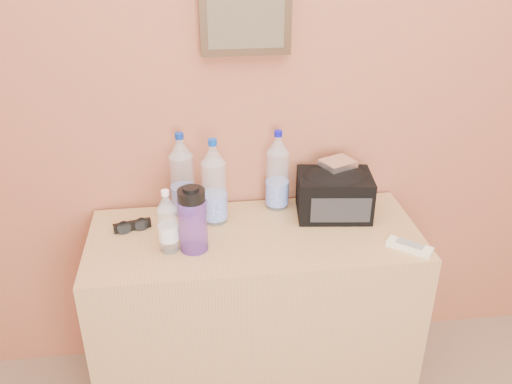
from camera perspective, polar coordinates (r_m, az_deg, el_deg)
The scene contains 11 objects.
picture_frame at distance 1.84m, azimuth -1.10°, elevation 17.99°, with size 0.30×0.03×0.25m, color #382311, non-canonical shape.
dresser at distance 2.09m, azimuth -0.11°, elevation -12.77°, with size 1.14×0.48×0.71m, color tan.
pet_large_a at distance 1.89m, azimuth -4.42°, elevation 0.63°, with size 0.08×0.08×0.31m.
pet_large_b at distance 1.96m, azimuth -7.78°, elevation 1.40°, with size 0.08×0.08×0.31m.
pet_large_c at distance 1.98m, azimuth 2.27°, elevation 1.90°, with size 0.08×0.08×0.30m.
pet_small at distance 1.76m, azimuth -9.27°, elevation -3.39°, with size 0.06×0.06×0.22m.
nalgene_bottle at distance 1.75m, azimuth -6.69°, elevation -2.87°, with size 0.09×0.09×0.23m.
sunglasses at distance 1.94m, azimuth -12.90°, elevation -3.47°, with size 0.13×0.05×0.03m, color black, non-canonical shape.
ac_remote at distance 1.86m, azimuth 15.85°, elevation -5.57°, with size 0.15×0.05×0.02m, color white.
toiletry_bag at distance 1.97m, azimuth 8.24°, elevation -0.03°, with size 0.26×0.19×0.18m, color black, non-canonical shape.
foil_packet at distance 1.96m, azimuth 8.62°, elevation 2.99°, with size 0.11×0.09×0.02m, color silver.
Camera 1 is at (-0.32, 0.17, 1.71)m, focal length 38.00 mm.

